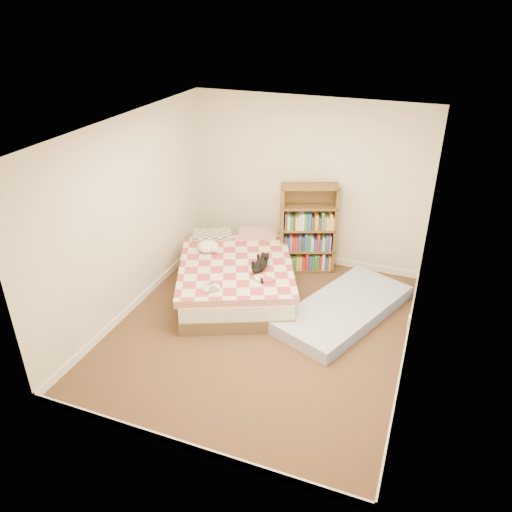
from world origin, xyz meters
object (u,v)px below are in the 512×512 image
(white_dog, at_px, (208,247))
(bed, at_px, (237,274))
(bookshelf, at_px, (308,238))
(floor_mattress, at_px, (344,309))
(black_cat, at_px, (261,264))

(white_dog, bearing_deg, bed, -33.55)
(bookshelf, relative_size, floor_mattress, 0.69)
(bed, xyz_separation_m, white_dog, (-0.46, 0.07, 0.32))
(black_cat, bearing_deg, floor_mattress, -0.31)
(bed, xyz_separation_m, bookshelf, (0.75, 0.95, 0.26))
(bed, bearing_deg, floor_mattress, -26.55)
(bed, distance_m, white_dog, 0.57)
(black_cat, distance_m, white_dog, 0.89)
(black_cat, xyz_separation_m, white_dog, (-0.87, 0.20, 0.01))
(floor_mattress, xyz_separation_m, black_cat, (-1.14, -0.05, 0.47))
(bed, relative_size, floor_mattress, 1.25)
(bookshelf, bearing_deg, floor_mattress, -73.28)
(floor_mattress, distance_m, white_dog, 2.07)
(bed, height_order, white_dog, white_dog)
(bookshelf, height_order, floor_mattress, bookshelf)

